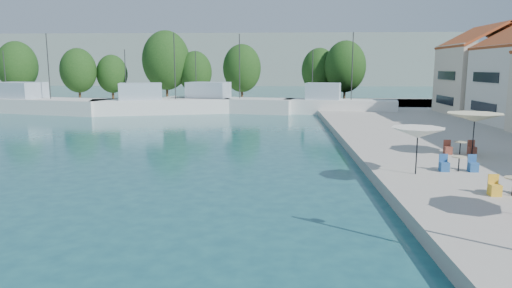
# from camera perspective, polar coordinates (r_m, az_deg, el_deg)

# --- Properties ---
(quay_far) EXTENTS (90.00, 16.00, 0.60)m
(quay_far) POSITION_cam_1_polar(r_m,az_deg,el_deg) (68.46, -4.96, 5.02)
(quay_far) COLOR #A9A198
(quay_far) RESTS_ON ground
(hill_west) EXTENTS (180.00, 40.00, 16.00)m
(hill_west) POSITION_cam_1_polar(r_m,az_deg,el_deg) (163.66, -8.26, 10.28)
(hill_west) COLOR gray
(hill_west) RESTS_ON ground
(hill_east) EXTENTS (140.00, 40.00, 12.00)m
(hill_east) POSITION_cam_1_polar(r_m,az_deg,el_deg) (184.70, 15.21, 9.33)
(hill_east) COLOR gray
(hill_east) RESTS_ON ground
(building_06) EXTENTS (9.00, 8.80, 10.20)m
(building_06) POSITION_cam_1_polar(r_m,az_deg,el_deg) (56.36, 26.92, 8.35)
(building_06) COLOR beige
(building_06) RESTS_ON quay_right
(trawler_01) EXTENTS (20.83, 10.46, 10.20)m
(trawler_01) POSITION_cam_1_polar(r_m,az_deg,el_deg) (64.78, -25.89, 4.52)
(trawler_01) COLOR silver
(trawler_01) RESTS_ON ground
(trawler_02) EXTENTS (17.35, 8.74, 10.20)m
(trawler_02) POSITION_cam_1_polar(r_m,az_deg,el_deg) (57.91, -12.09, 4.78)
(trawler_02) COLOR silver
(trawler_02) RESTS_ON ground
(trawler_03) EXTENTS (17.58, 8.11, 10.20)m
(trawler_03) POSITION_cam_1_polar(r_m,az_deg,el_deg) (59.06, -4.03, 5.06)
(trawler_03) COLOR silver
(trawler_03) RESTS_ON ground
(trawler_04) EXTENTS (14.03, 6.25, 10.20)m
(trawler_04) POSITION_cam_1_polar(r_m,az_deg,el_deg) (56.85, 10.05, 4.76)
(trawler_04) COLOR silver
(trawler_04) RESTS_ON ground
(tree_01) EXTENTS (6.22, 6.22, 9.21)m
(tree_01) POSITION_cam_1_polar(r_m,az_deg,el_deg) (82.89, -27.68, 8.64)
(tree_01) COLOR #3F2B19
(tree_01) RESTS_ON quay_far
(tree_02) EXTENTS (5.40, 5.40, 7.99)m
(tree_02) POSITION_cam_1_polar(r_m,az_deg,el_deg) (75.38, -21.33, 8.56)
(tree_02) COLOR #3F2B19
(tree_02) RESTS_ON quay_far
(tree_03) EXTENTS (4.76, 4.76, 7.05)m
(tree_03) POSITION_cam_1_polar(r_m,az_deg,el_deg) (75.73, -17.56, 8.35)
(tree_03) COLOR #3F2B19
(tree_03) RESTS_ON quay_far
(tree_04) EXTENTS (7.16, 7.16, 10.60)m
(tree_04) POSITION_cam_1_polar(r_m,az_deg,el_deg) (71.62, -11.17, 10.22)
(tree_04) COLOR #3F2B19
(tree_04) RESTS_ON quay_far
(tree_05) EXTENTS (5.10, 5.10, 7.56)m
(tree_05) POSITION_cam_1_polar(r_m,az_deg,el_deg) (71.00, -7.61, 8.89)
(tree_05) COLOR #3F2B19
(tree_05) RESTS_ON quay_far
(tree_06) EXTENTS (5.79, 5.79, 8.57)m
(tree_06) POSITION_cam_1_polar(r_m,az_deg,el_deg) (70.07, -1.78, 9.44)
(tree_06) COLOR #3F2B19
(tree_06) RESTS_ON quay_far
(tree_07) EXTENTS (5.44, 5.44, 8.05)m
(tree_07) POSITION_cam_1_polar(r_m,az_deg,el_deg) (71.81, 7.91, 9.12)
(tree_07) COLOR #3F2B19
(tree_07) RESTS_ON quay_far
(tree_08) EXTENTS (6.09, 6.09, 9.01)m
(tree_08) POSITION_cam_1_polar(r_m,az_deg,el_deg) (69.65, 11.09, 9.48)
(tree_08) COLOR #3F2B19
(tree_08) RESTS_ON quay_far
(umbrella_white) EXTENTS (2.57, 2.57, 2.27)m
(umbrella_white) POSITION_cam_1_polar(r_m,az_deg,el_deg) (23.00, 19.58, 1.33)
(umbrella_white) COLOR black
(umbrella_white) RESTS_ON quay_right
(umbrella_cream) EXTENTS (3.20, 3.20, 2.48)m
(umbrella_cream) POSITION_cam_1_polar(r_m,az_deg,el_deg) (29.26, 25.67, 3.01)
(umbrella_cream) COLOR black
(umbrella_cream) RESTS_ON quay_right
(cafe_table_02) EXTENTS (1.82, 0.70, 0.76)m
(cafe_table_02) POSITION_cam_1_polar(r_m,az_deg,el_deg) (24.65, 24.00, -2.51)
(cafe_table_02) COLOR black
(cafe_table_02) RESTS_ON quay_right
(cafe_table_03) EXTENTS (1.82, 0.70, 0.76)m
(cafe_table_03) POSITION_cam_1_polar(r_m,az_deg,el_deg) (29.53, 24.14, -0.64)
(cafe_table_03) COLOR black
(cafe_table_03) RESTS_ON quay_right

